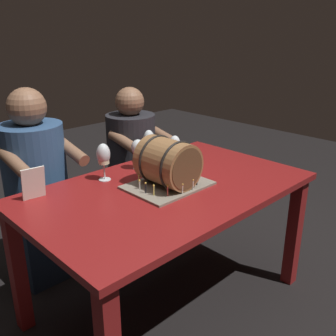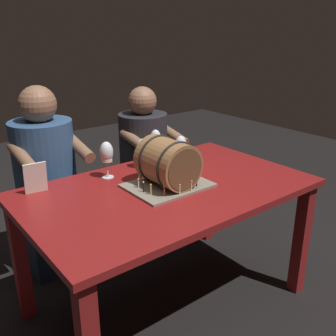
# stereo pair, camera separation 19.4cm
# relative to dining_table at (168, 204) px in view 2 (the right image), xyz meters

# --- Properties ---
(ground_plane) EXTENTS (8.00, 8.00, 0.00)m
(ground_plane) POSITION_rel_dining_table_xyz_m (0.00, 0.00, -0.63)
(ground_plane) COLOR black
(dining_table) EXTENTS (1.48, 0.90, 0.73)m
(dining_table) POSITION_rel_dining_table_xyz_m (0.00, 0.00, 0.00)
(dining_table) COLOR maroon
(dining_table) RESTS_ON ground
(barrel_cake) EXTENTS (0.41, 0.31, 0.26)m
(barrel_cake) POSITION_rel_dining_table_xyz_m (0.00, 0.00, 0.22)
(barrel_cake) COLOR gray
(barrel_cake) RESTS_ON dining_table
(wine_glass_red) EXTENTS (0.08, 0.08, 0.18)m
(wine_glass_red) POSITION_rel_dining_table_xyz_m (0.06, 0.31, 0.22)
(wine_glass_red) COLOR white
(wine_glass_red) RESTS_ON dining_table
(wine_glass_amber) EXTENTS (0.07, 0.07, 0.18)m
(wine_glass_amber) POSITION_rel_dining_table_xyz_m (0.27, 0.22, 0.22)
(wine_glass_amber) COLOR white
(wine_glass_amber) RESTS_ON dining_table
(wine_glass_white) EXTENTS (0.07, 0.07, 0.20)m
(wine_glass_white) POSITION_rel_dining_table_xyz_m (-0.18, 0.30, 0.24)
(wine_glass_white) COLOR white
(wine_glass_white) RESTS_ON dining_table
(wine_glass_rose) EXTENTS (0.07, 0.07, 0.20)m
(wine_glass_rose) POSITION_rel_dining_table_xyz_m (0.18, 0.34, 0.24)
(wine_glass_rose) COLOR white
(wine_glass_rose) RESTS_ON dining_table
(menu_card) EXTENTS (0.11, 0.04, 0.16)m
(menu_card) POSITION_rel_dining_table_xyz_m (-0.56, 0.33, 0.18)
(menu_card) COLOR silver
(menu_card) RESTS_ON dining_table
(person_seated_left) EXTENTS (0.41, 0.48, 1.19)m
(person_seated_left) POSITION_rel_dining_table_xyz_m (-0.36, 0.75, -0.06)
(person_seated_left) COLOR #1B2D46
(person_seated_left) RESTS_ON ground
(person_seated_right) EXTENTS (0.39, 0.47, 1.12)m
(person_seated_right) POSITION_rel_dining_table_xyz_m (0.36, 0.75, -0.10)
(person_seated_right) COLOR black
(person_seated_right) RESTS_ON ground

